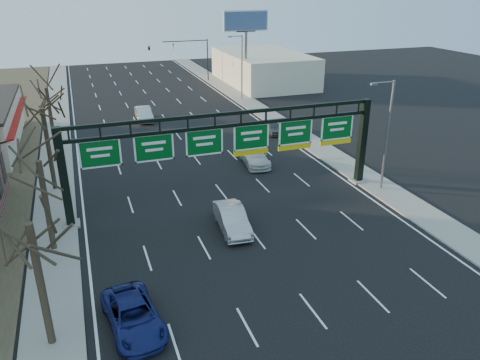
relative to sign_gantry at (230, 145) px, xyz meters
name	(u,v)px	position (x,y,z in m)	size (l,w,h in m)	color
ground	(268,253)	(-0.16, -8.00, -4.63)	(160.00, 160.00, 0.00)	black
sidewalk_left	(56,168)	(-12.96, 12.00, -4.57)	(3.00, 120.00, 0.12)	gray
sidewalk_right	(306,139)	(12.64, 12.00, -4.57)	(3.00, 120.00, 0.12)	gray
lane_markings	(191,153)	(-0.16, 12.00, -4.62)	(21.60, 120.00, 0.01)	white
sign_gantry	(230,145)	(0.00, 0.00, 0.00)	(24.60, 1.20, 7.20)	black
building_right_distant	(263,68)	(19.84, 42.00, -2.13)	(12.00, 20.00, 5.00)	beige
tree_near	(24,202)	(-12.96, -12.00, 2.86)	(3.60, 3.60, 8.86)	#31251B
tree_gantry	(35,144)	(-12.96, -3.00, 2.48)	(3.60, 3.60, 8.48)	#31251B
tree_mid	(40,95)	(-12.96, 7.00, 3.23)	(3.60, 3.60, 9.24)	#31251B
tree_far	(44,77)	(-12.96, 17.00, 2.86)	(3.60, 3.60, 8.86)	#31251B
streetlight_near	(387,130)	(12.31, -2.00, 0.45)	(2.15, 0.22, 9.00)	slate
streetlight_far	(241,64)	(12.31, 32.00, 0.45)	(2.15, 0.22, 9.00)	slate
billboard_right	(246,31)	(14.84, 36.98, 4.43)	(7.00, 0.50, 12.00)	slate
traffic_signal_mast	(172,50)	(5.53, 47.00, 0.87)	(10.16, 0.54, 7.00)	black
car_blue_suv	(133,316)	(-9.13, -12.18, -3.91)	(2.38, 5.17, 1.44)	navy
car_silver_sedan	(232,219)	(-1.35, -4.33, -3.81)	(1.73, 4.95, 1.63)	#AAAAAF
car_white_wagon	(254,156)	(4.70, 7.01, -3.87)	(2.12, 5.21, 1.51)	silver
car_grey_far	(273,127)	(10.18, 15.35, -3.93)	(1.64, 4.08, 1.39)	#424547
car_silver_distant	(144,114)	(-2.74, 25.46, -3.80)	(1.75, 5.02, 1.65)	#B9BABE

